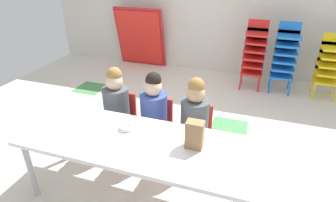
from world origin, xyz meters
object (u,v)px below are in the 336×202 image
(seated_child_middle_seat, at_px, (154,108))
(folded_activity_table, at_px, (140,38))
(kid_chair_blue_stack, at_px, (285,55))
(kid_chair_red_stack, at_px, (254,52))
(paper_bag_brown, at_px, (195,135))
(seated_child_far_right, at_px, (195,115))
(donut_powdered_on_plate, at_px, (126,127))
(kid_chair_yellow_stack, at_px, (330,63))
(donut_powdered_loose, at_px, (123,129))
(craft_table, at_px, (146,147))
(paper_plate_near_edge, at_px, (126,129))
(seated_child_near_camera, at_px, (117,102))

(seated_child_middle_seat, distance_m, folded_activity_table, 2.73)
(seated_child_middle_seat, bearing_deg, kid_chair_blue_stack, 58.86)
(kid_chair_blue_stack, height_order, folded_activity_table, folded_activity_table)
(kid_chair_red_stack, height_order, paper_bag_brown, kid_chair_red_stack)
(seated_child_far_right, relative_size, folded_activity_table, 0.84)
(seated_child_middle_seat, height_order, donut_powdered_on_plate, seated_child_middle_seat)
(kid_chair_blue_stack, distance_m, kid_chair_yellow_stack, 0.61)
(kid_chair_red_stack, bearing_deg, donut_powdered_loose, -109.51)
(craft_table, height_order, seated_child_far_right, seated_child_far_right)
(kid_chair_red_stack, bearing_deg, donut_powdered_on_plate, -109.21)
(paper_plate_near_edge, distance_m, donut_powdered_on_plate, 0.02)
(craft_table, height_order, seated_child_near_camera, seated_child_near_camera)
(craft_table, xyz_separation_m, seated_child_near_camera, (-0.56, 0.57, 0.02))
(seated_child_near_camera, xyz_separation_m, seated_child_middle_seat, (0.40, 0.00, 0.00))
(seated_child_far_right, relative_size, donut_powdered_on_plate, 7.36)
(craft_table, distance_m, paper_bag_brown, 0.40)
(folded_activity_table, bearing_deg, paper_bag_brown, -59.48)
(seated_child_middle_seat, relative_size, kid_chair_red_stack, 0.88)
(donut_powdered_on_plate, bearing_deg, seated_child_far_right, 44.72)
(seated_child_far_right, xyz_separation_m, folded_activity_table, (-1.62, 2.44, -0.02))
(seated_child_near_camera, relative_size, donut_powdered_on_plate, 7.36)
(seated_child_far_right, height_order, donut_powdered_on_plate, seated_child_far_right)
(kid_chair_blue_stack, height_order, paper_bag_brown, kid_chair_blue_stack)
(seated_child_middle_seat, distance_m, donut_powdered_loose, 0.49)
(seated_child_near_camera, height_order, donut_powdered_loose, seated_child_near_camera)
(kid_chair_blue_stack, distance_m, folded_activity_table, 2.51)
(craft_table, bearing_deg, seated_child_middle_seat, 104.93)
(paper_plate_near_edge, xyz_separation_m, donut_powdered_on_plate, (0.00, 0.00, 0.02))
(seated_child_far_right, xyz_separation_m, kid_chair_blue_stack, (0.86, 2.09, 0.02))
(seated_child_middle_seat, xyz_separation_m, kid_chair_blue_stack, (1.26, 2.09, 0.02))
(seated_child_far_right, xyz_separation_m, kid_chair_yellow_stack, (1.46, 2.09, -0.04))
(kid_chair_blue_stack, relative_size, donut_powdered_on_plate, 8.34)
(kid_chair_blue_stack, bearing_deg, seated_child_near_camera, -128.59)
(donut_powdered_loose, bearing_deg, donut_powdered_on_plate, 35.56)
(craft_table, height_order, donut_powdered_on_plate, donut_powdered_on_plate)
(kid_chair_blue_stack, distance_m, donut_powdered_on_plate, 2.88)
(craft_table, bearing_deg, donut_powdered_on_plate, 154.05)
(paper_bag_brown, bearing_deg, folded_activity_table, 120.52)
(seated_child_middle_seat, bearing_deg, folded_activity_table, 116.53)
(seated_child_far_right, xyz_separation_m, paper_plate_near_edge, (-0.47, -0.46, 0.03))
(kid_chair_yellow_stack, distance_m, folded_activity_table, 3.11)
(donut_powdered_loose, bearing_deg, kid_chair_red_stack, 70.49)
(seated_child_far_right, height_order, donut_powdered_loose, seated_child_far_right)
(seated_child_near_camera, distance_m, paper_plate_near_edge, 0.58)
(paper_bag_brown, relative_size, donut_powdered_loose, 2.20)
(seated_child_near_camera, relative_size, paper_bag_brown, 4.17)
(seated_child_near_camera, distance_m, kid_chair_yellow_stack, 3.09)
(paper_plate_near_edge, bearing_deg, kid_chair_blue_stack, 62.56)
(kid_chair_blue_stack, bearing_deg, donut_powdered_loose, -117.67)
(seated_child_near_camera, height_order, kid_chair_blue_stack, kid_chair_blue_stack)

